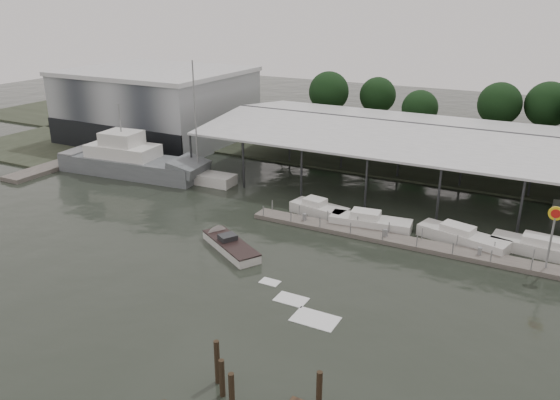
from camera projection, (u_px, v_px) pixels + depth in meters
The scene contains 16 objects.
ground at pixel (191, 251), 46.55m from camera, with size 200.00×200.00×0.00m, color #222821.
land_strip_far at pixel (360, 142), 81.31m from camera, with size 140.00×30.00×0.30m.
land_strip_west at pixel (103, 130), 88.90m from camera, with size 20.00×40.00×0.30m.
storage_warehouse at pixel (158, 104), 81.79m from camera, with size 24.50×20.50×10.50m.
covered_boat_shed at pixel (465, 135), 60.16m from camera, with size 58.24×24.00×6.96m.
trawler_dock at pixel (69, 161), 71.21m from camera, with size 3.00×18.00×0.50m.
floating_dock at pixel (396, 240), 48.19m from camera, with size 28.00×2.00×1.40m.
shell_fuel_sign at pixel (553, 227), 41.63m from camera, with size 1.10×0.18×5.55m.
grey_trawler at pixel (132, 162), 66.44m from camera, with size 19.42×6.86×8.84m.
white_sailboat at pixel (194, 176), 64.24m from camera, with size 10.22×2.94×14.15m.
speedboat_underway at pixel (227, 244), 47.09m from camera, with size 16.94×10.63×2.00m.
moored_cruiser_0 at pixel (319, 209), 54.18m from camera, with size 6.12×3.16×1.70m.
moored_cruiser_1 at pixel (370, 222), 51.04m from camera, with size 7.73×3.08×1.70m.
moored_cruiser_2 at pixel (462, 237), 47.86m from camera, with size 8.16×4.11×1.70m.
moored_cruiser_3 at pixel (547, 249), 45.53m from camera, with size 9.17×3.00×1.70m.
horizon_tree_line at pixel (535, 109), 74.69m from camera, with size 71.69×11.30×10.34m.
Camera 1 is at (26.43, -33.65, 20.33)m, focal length 35.00 mm.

